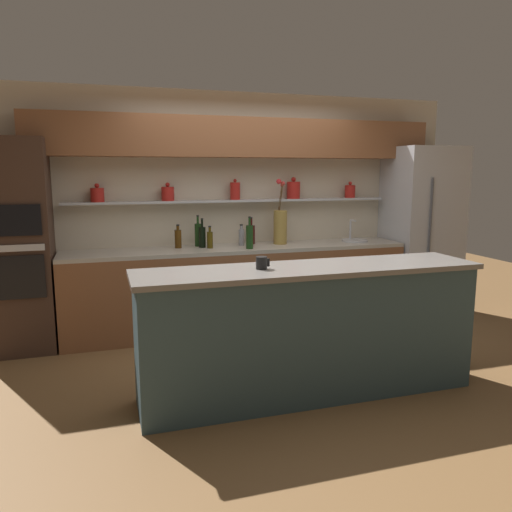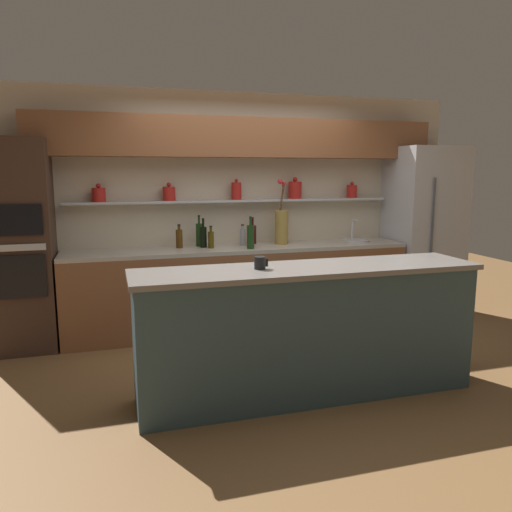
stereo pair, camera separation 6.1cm
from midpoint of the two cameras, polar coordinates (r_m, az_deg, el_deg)
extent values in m
plane|color=brown|center=(4.57, 2.82, -12.65)|extent=(12.00, 12.00, 0.00)
cube|color=beige|center=(5.77, -2.55, 5.35)|extent=(5.20, 0.10, 2.60)
cube|color=#B7B7BC|center=(5.61, -2.88, 6.32)|extent=(3.64, 0.18, 0.02)
cylinder|color=#AD1E19|center=(5.42, -17.99, 6.64)|extent=(0.14, 0.14, 0.14)
sphere|color=#AD1E19|center=(5.42, -18.04, 7.65)|extent=(0.05, 0.05, 0.05)
cylinder|color=#AD1E19|center=(5.46, -10.36, 7.00)|extent=(0.13, 0.13, 0.15)
sphere|color=#AD1E19|center=(5.46, -10.39, 8.03)|extent=(0.05, 0.05, 0.05)
cylinder|color=#AD1E19|center=(5.60, -2.72, 7.42)|extent=(0.11, 0.11, 0.19)
sphere|color=#AD1E19|center=(5.60, -2.73, 8.60)|extent=(0.04, 0.04, 0.04)
cylinder|color=#AD1E19|center=(5.81, 4.00, 7.51)|extent=(0.15, 0.15, 0.19)
sphere|color=#AD1E19|center=(5.81, 4.01, 8.73)|extent=(0.05, 0.05, 0.05)
cylinder|color=#AD1E19|center=(6.11, 10.41, 7.27)|extent=(0.12, 0.12, 0.15)
sphere|color=#AD1E19|center=(6.11, 10.43, 8.17)|extent=(0.04, 0.04, 0.04)
cube|color=brown|center=(5.55, -2.02, 13.34)|extent=(4.42, 0.34, 0.42)
cube|color=brown|center=(5.54, -2.23, -3.84)|extent=(3.74, 0.62, 0.88)
cube|color=#ADA393|center=(5.45, -2.26, 0.87)|extent=(3.74, 0.62, 0.04)
cube|color=#334C56|center=(3.93, 5.60, -8.82)|extent=(2.61, 0.55, 0.98)
cube|color=slate|center=(3.80, 5.72, -1.50)|extent=(2.67, 0.61, 0.04)
cube|color=#B7B7BC|center=(6.38, 18.05, 2.66)|extent=(0.78, 0.70, 2.02)
cylinder|color=#4C4C51|center=(5.99, 19.03, 3.16)|extent=(0.02, 0.02, 1.11)
cube|color=#3D281E|center=(5.32, -25.96, 0.99)|extent=(0.64, 0.62, 2.04)
cube|color=black|center=(5.04, -26.29, -2.24)|extent=(0.54, 0.02, 0.40)
cube|color=black|center=(4.97, -26.73, 3.64)|extent=(0.54, 0.02, 0.28)
cube|color=#B7B7BC|center=(5.00, -26.52, 0.79)|extent=(0.56, 0.02, 0.06)
cylinder|color=olive|center=(5.64, 2.47, 3.30)|extent=(0.15, 0.15, 0.38)
cylinder|color=#4C3319|center=(5.63, 2.59, 6.76)|extent=(0.04, 0.04, 0.30)
sphere|color=red|center=(5.66, 2.76, 8.29)|extent=(0.05, 0.05, 0.05)
cylinder|color=#4C3319|center=(5.62, 2.55, 6.64)|extent=(0.03, 0.02, 0.28)
sphere|color=red|center=(5.66, 2.69, 8.07)|extent=(0.04, 0.04, 0.04)
cylinder|color=#4C3319|center=(5.61, 2.47, 6.86)|extent=(0.05, 0.01, 0.32)
sphere|color=red|center=(5.64, 2.30, 8.51)|extent=(0.06, 0.06, 0.06)
cylinder|color=#B7B7BC|center=(5.96, 10.92, 1.75)|extent=(0.30, 0.30, 0.02)
cylinder|color=#B7B7BC|center=(6.05, 10.45, 3.02)|extent=(0.02, 0.02, 0.22)
cylinder|color=#B7B7BC|center=(5.98, 10.75, 4.00)|extent=(0.02, 0.12, 0.02)
cylinder|color=#380C0C|center=(5.65, -0.84, 2.46)|extent=(0.08, 0.08, 0.21)
cylinder|color=#380C0C|center=(5.64, -0.85, 3.91)|extent=(0.02, 0.02, 0.08)
cylinder|color=black|center=(5.63, -0.85, 4.39)|extent=(0.03, 0.03, 0.01)
cylinder|color=#47380A|center=(5.35, -5.61, 1.83)|extent=(0.06, 0.06, 0.18)
cylinder|color=#47380A|center=(5.34, -5.63, 3.03)|extent=(0.03, 0.03, 0.05)
cylinder|color=black|center=(5.33, -5.64, 3.37)|extent=(0.03, 0.03, 0.01)
cylinder|color=#9E4C0A|center=(5.46, -1.02, 1.71)|extent=(0.05, 0.05, 0.12)
cylinder|color=#9E4C0A|center=(5.45, -1.02, 2.50)|extent=(0.03, 0.03, 0.04)
cylinder|color=black|center=(5.44, -1.02, 2.75)|extent=(0.03, 0.03, 0.01)
cylinder|color=#193814|center=(5.29, -1.08, 2.18)|extent=(0.08, 0.08, 0.25)
cylinder|color=#193814|center=(5.27, -1.09, 3.95)|extent=(0.02, 0.02, 0.08)
cylinder|color=black|center=(5.26, -1.09, 4.46)|extent=(0.03, 0.03, 0.01)
cylinder|color=gray|center=(5.53, -1.99, 2.13)|extent=(0.06, 0.06, 0.18)
cylinder|color=gray|center=(5.52, -2.00, 3.27)|extent=(0.03, 0.03, 0.04)
cylinder|color=black|center=(5.52, -2.00, 3.57)|extent=(0.03, 0.03, 0.01)
cylinder|color=#4C2D0C|center=(5.40, -9.21, 1.93)|extent=(0.07, 0.07, 0.19)
cylinder|color=#4C2D0C|center=(5.39, -9.25, 3.19)|extent=(0.03, 0.03, 0.04)
cylinder|color=black|center=(5.39, -9.26, 3.51)|extent=(0.03, 0.03, 0.01)
cylinder|color=#193814|center=(5.50, -6.96, 2.39)|extent=(0.07, 0.07, 0.25)
cylinder|color=#193814|center=(5.48, -6.99, 4.10)|extent=(0.02, 0.02, 0.08)
cylinder|color=black|center=(5.48, -7.00, 4.59)|extent=(0.03, 0.03, 0.01)
cylinder|color=black|center=(5.40, -6.48, 2.14)|extent=(0.07, 0.07, 0.22)
cylinder|color=black|center=(5.39, -6.51, 3.73)|extent=(0.02, 0.02, 0.08)
cylinder|color=black|center=(5.38, -6.52, 4.23)|extent=(0.03, 0.03, 0.01)
cylinder|color=black|center=(3.67, 0.16, -0.79)|extent=(0.08, 0.08, 0.09)
cube|color=black|center=(3.69, 0.93, -0.74)|extent=(0.02, 0.01, 0.06)
camera|label=1|loc=(0.03, -90.38, -0.06)|focal=35.00mm
camera|label=2|loc=(0.03, 89.62, 0.06)|focal=35.00mm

